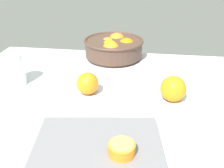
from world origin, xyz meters
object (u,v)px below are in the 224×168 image
(loose_orange_2, at_px, (173,89))
(loose_orange_0, at_px, (87,83))
(fruit_bowl, at_px, (114,47))
(spoon, at_px, (219,68))
(orange_half_0, at_px, (122,149))
(juice_glass, at_px, (218,91))
(second_glass, at_px, (14,71))
(cutting_board, at_px, (98,149))

(loose_orange_2, bearing_deg, loose_orange_0, 178.66)
(fruit_bowl, xyz_separation_m, loose_orange_2, (0.24, -0.36, -0.01))
(loose_orange_0, distance_m, spoon, 0.58)
(fruit_bowl, bearing_deg, orange_half_0, -81.06)
(juice_glass, xyz_separation_m, second_glass, (-0.71, 0.05, 0.01))
(second_glass, distance_m, loose_orange_2, 0.57)
(fruit_bowl, bearing_deg, spoon, -8.33)
(loose_orange_2, bearing_deg, cutting_board, -125.22)
(second_glass, distance_m, orange_half_0, 0.55)
(loose_orange_0, relative_size, spoon, 0.48)
(orange_half_0, height_order, loose_orange_2, loose_orange_2)
(second_glass, distance_m, spoon, 0.82)
(juice_glass, height_order, loose_orange_2, juice_glass)
(second_glass, xyz_separation_m, cutting_board, (0.37, -0.32, -0.04))
(cutting_board, relative_size, loose_orange_2, 3.72)
(spoon, bearing_deg, cutting_board, -125.78)
(fruit_bowl, bearing_deg, loose_orange_0, -97.74)
(second_glass, relative_size, loose_orange_0, 1.53)
(loose_orange_2, distance_m, spoon, 0.36)
(loose_orange_0, relative_size, loose_orange_2, 0.91)
(spoon, bearing_deg, orange_half_0, -120.72)
(orange_half_0, distance_m, loose_orange_2, 0.33)
(loose_orange_0, bearing_deg, second_glass, 173.35)
(fruit_bowl, bearing_deg, loose_orange_2, -55.75)
(spoon, bearing_deg, loose_orange_0, -150.66)
(loose_orange_0, bearing_deg, fruit_bowl, 82.26)
(second_glass, xyz_separation_m, orange_half_0, (0.43, -0.34, -0.02))
(fruit_bowl, height_order, spoon, fruit_bowl)
(loose_orange_2, xyz_separation_m, spoon, (0.21, 0.29, -0.04))
(juice_glass, bearing_deg, loose_orange_2, 176.52)
(orange_half_0, bearing_deg, spoon, 59.28)
(juice_glass, bearing_deg, orange_half_0, -133.37)
(fruit_bowl, relative_size, loose_orange_2, 3.16)
(cutting_board, bearing_deg, loose_orange_2, 54.78)
(second_glass, relative_size, spoon, 0.73)
(second_glass, height_order, loose_orange_0, second_glass)
(fruit_bowl, relative_size, second_glass, 2.26)
(second_glass, bearing_deg, fruit_bowl, 43.92)
(juice_glass, bearing_deg, second_glass, 176.13)
(second_glass, distance_m, loose_orange_0, 0.28)
(orange_half_0, height_order, spoon, orange_half_0)
(second_glass, relative_size, orange_half_0, 1.86)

